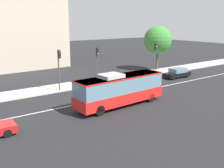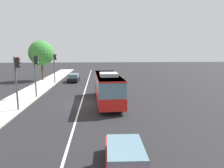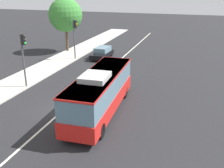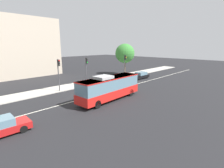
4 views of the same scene
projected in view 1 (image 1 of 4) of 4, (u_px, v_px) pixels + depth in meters
The scene contains 9 objects.
ground_plane at pixel (101, 99), 29.01m from camera, with size 160.00×160.00×0.00m, color black.
sidewalk_kerb at pixel (71, 86), 34.73m from camera, with size 80.00×3.82×0.14m, color #B2ADA3.
lane_centre_line at pixel (101, 99), 29.01m from camera, with size 76.00×0.16×0.01m, color silver.
transit_bus at pixel (120, 89), 26.46m from camera, with size 10.10×2.94×3.46m.
sedan_black at pixel (177, 73), 39.97m from camera, with size 4.55×1.93×1.46m.
traffic_light_near_corner at pixel (155, 54), 40.49m from camera, with size 0.34×0.62×5.20m.
traffic_light_mid_block at pixel (59, 63), 31.29m from camera, with size 0.34×0.62×5.20m.
traffic_light_far_corner at pixel (97, 59), 34.32m from camera, with size 0.33×0.62×5.20m.
street_tree_kerbside_centre at pixel (158, 40), 44.88m from camera, with size 4.78×4.78×7.69m.
Camera 1 is at (-15.47, -23.11, 8.51)m, focal length 41.80 mm.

